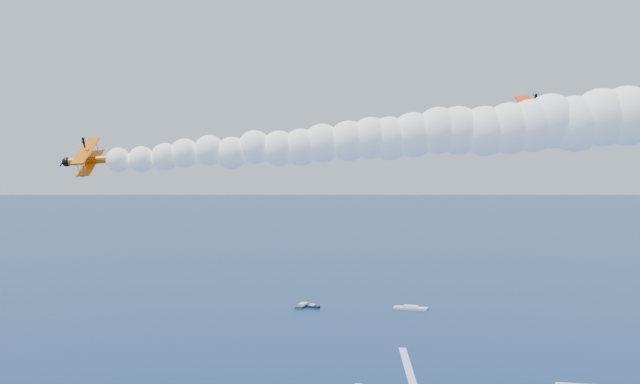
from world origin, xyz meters
The scene contains 3 objects.
biplane_lead centered at (18.75, 38.12, 59.19)m, with size 8.42×9.45×5.69m, color #FF3205, non-canonical shape.
biplane_trail centered at (-21.56, 4.82, 54.70)m, with size 6.66×7.47×4.50m, color #E05B04, non-canonical shape.
smoke_trail_trail centered at (4.70, 22.41, 57.12)m, with size 54.27×38.59×11.59m, color white, non-canonical shape.
Camera 1 is at (51.42, -53.85, 55.77)m, focal length 44.22 mm.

